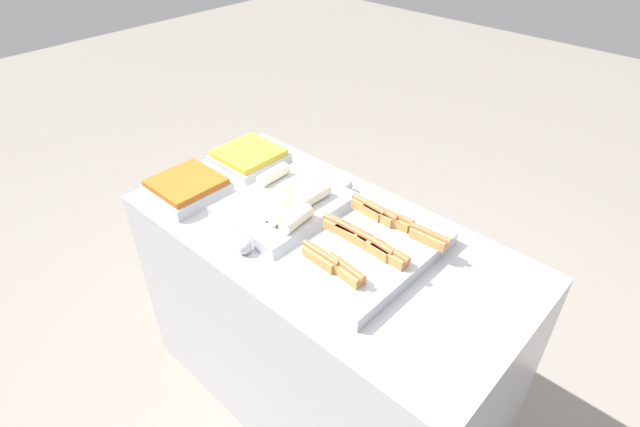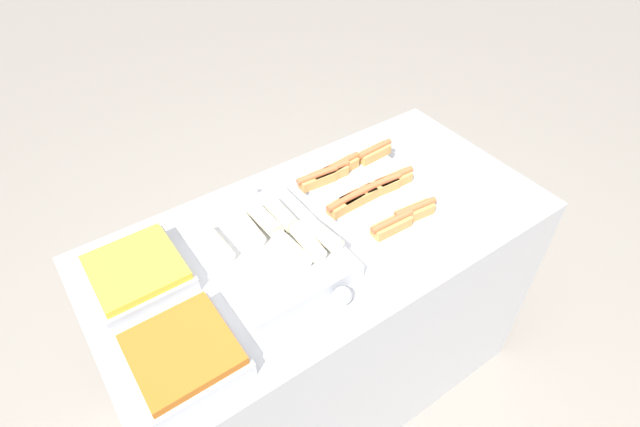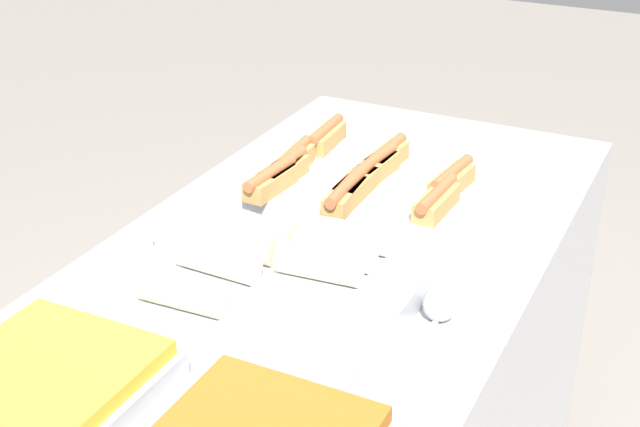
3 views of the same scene
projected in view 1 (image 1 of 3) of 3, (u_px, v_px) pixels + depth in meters
ground_plane at (323, 389)px, 2.35m from camera, size 12.00×12.00×0.00m
counter at (323, 321)px, 2.07m from camera, size 1.50×0.75×0.93m
tray_hotdogs at (370, 250)px, 1.67m from camera, size 0.41×0.55×0.10m
tray_wraps at (287, 204)px, 1.88m from camera, size 0.36×0.46×0.10m
tray_side_front at (187, 188)px, 1.98m from camera, size 0.26×0.27×0.07m
tray_side_back at (249, 158)px, 2.17m from camera, size 0.26×0.27×0.07m
serving_spoon_near at (242, 246)px, 1.70m from camera, size 0.23×0.05×0.05m
serving_spoon_far at (344, 185)px, 2.01m from camera, size 0.24×0.05×0.05m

